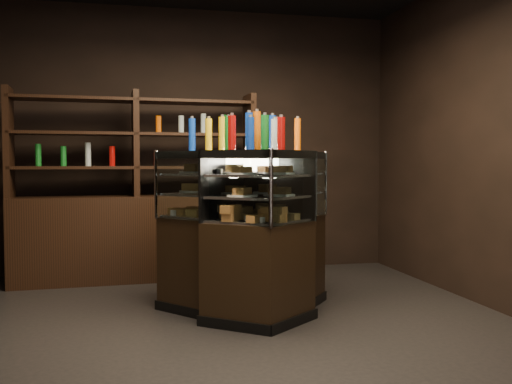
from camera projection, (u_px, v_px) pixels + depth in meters
ground at (203, 334)px, 4.16m from camera, size 5.00×5.00×0.00m
room_shell at (202, 65)px, 4.06m from camera, size 5.02×5.02×3.01m
display_case at (251, 258)px, 4.72m from camera, size 1.55×1.36×1.35m
food_display at (251, 192)px, 4.68m from camera, size 1.15×1.00×0.42m
bottles_top at (251, 134)px, 4.67m from camera, size 0.98×0.86×0.30m
potted_conifer at (266, 265)px, 4.71m from camera, size 0.33×0.33×0.71m
back_shelving at (136, 224)px, 6.03m from camera, size 2.56×0.56×2.00m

